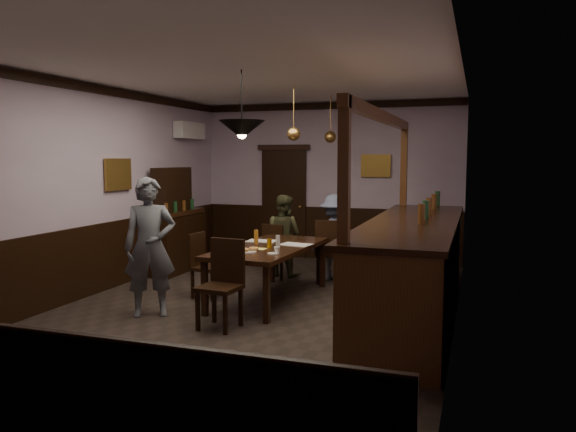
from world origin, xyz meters
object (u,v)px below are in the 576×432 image
at_px(chair_far_right, 330,249).
at_px(person_seated_right, 335,237).
at_px(chair_far_left, 276,249).
at_px(chair_near, 223,279).
at_px(soda_can, 269,243).
at_px(pendant_brass_far, 330,137).
at_px(sideboard, 175,230).
at_px(pendant_iron, 242,130).
at_px(dining_table, 269,251).
at_px(person_seated_left, 283,235).
at_px(person_standing, 150,247).
at_px(coffee_cup, 277,250).
at_px(pendant_brass_mid, 294,134).
at_px(chair_side, 204,262).
at_px(bar_counter, 414,266).

bearing_deg(chair_far_right, person_seated_right, -96.13).
bearing_deg(person_seated_right, chair_far_left, 24.91).
bearing_deg(chair_near, soda_can, 88.78).
distance_m(chair_near, pendant_brass_far, 3.97).
xyz_separation_m(sideboard, pendant_iron, (2.20, -2.13, 1.58)).
relative_size(chair_far_left, pendant_brass_far, 1.10).
relative_size(dining_table, person_seated_left, 1.68).
relative_size(person_standing, coffee_cup, 21.49).
bearing_deg(pendant_brass_mid, person_seated_left, 120.09).
bearing_deg(sideboard, soda_can, -32.48).
height_order(chair_far_right, pendant_brass_mid, pendant_brass_mid).
xyz_separation_m(chair_far_right, sideboard, (-2.78, 0.10, 0.17)).
height_order(person_seated_right, soda_can, person_seated_right).
bearing_deg(person_seated_left, dining_table, 115.86).
xyz_separation_m(chair_near, person_seated_left, (-0.27, 2.89, 0.12)).
height_order(sideboard, pendant_brass_far, pendant_brass_far).
relative_size(dining_table, pendant_iron, 2.75).
bearing_deg(chair_side, pendant_brass_mid, -40.48).
height_order(person_seated_right, pendant_brass_mid, pendant_brass_mid).
bearing_deg(sideboard, pendant_brass_mid, -11.86).
relative_size(soda_can, pendant_brass_mid, 0.15).
distance_m(chair_far_right, chair_near, 2.63).
bearing_deg(person_standing, chair_far_left, 41.92).
bearing_deg(bar_counter, chair_far_right, 134.67).
bearing_deg(soda_can, chair_near, -96.00).
xyz_separation_m(dining_table, sideboard, (-2.24, 1.34, 0.03)).
distance_m(sideboard, pendant_brass_mid, 2.84).
distance_m(chair_side, person_seated_right, 2.23).
xyz_separation_m(person_standing, person_seated_left, (0.77, 2.76, -0.19)).
height_order(person_seated_left, pendant_brass_far, pendant_brass_far).
relative_size(pendant_brass_mid, pendant_brass_far, 1.00).
height_order(coffee_cup, soda_can, soda_can).
distance_m(soda_can, pendant_brass_mid, 1.78).
distance_m(dining_table, soda_can, 0.18).
bearing_deg(sideboard, bar_counter, -20.04).
height_order(chair_side, coffee_cup, chair_side).
relative_size(sideboard, pendant_iron, 2.17).
xyz_separation_m(chair_near, bar_counter, (2.04, 1.12, 0.07)).
bearing_deg(person_seated_right, chair_near, 89.35).
xyz_separation_m(chair_near, pendant_brass_mid, (0.15, 2.16, 1.74)).
relative_size(person_standing, pendant_iron, 2.10).
bearing_deg(person_seated_right, person_seated_left, 8.23).
relative_size(chair_far_left, soda_can, 7.45).
bearing_deg(chair_far_right, person_seated_left, -25.81).
bearing_deg(bar_counter, sideboard, 159.96).
distance_m(person_seated_right, pendant_brass_mid, 1.81).
bearing_deg(pendant_brass_far, soda_can, -95.34).
bearing_deg(soda_can, sideboard, 147.52).
distance_m(bar_counter, pendant_brass_far, 3.40).
bearing_deg(person_seated_left, chair_side, 84.49).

